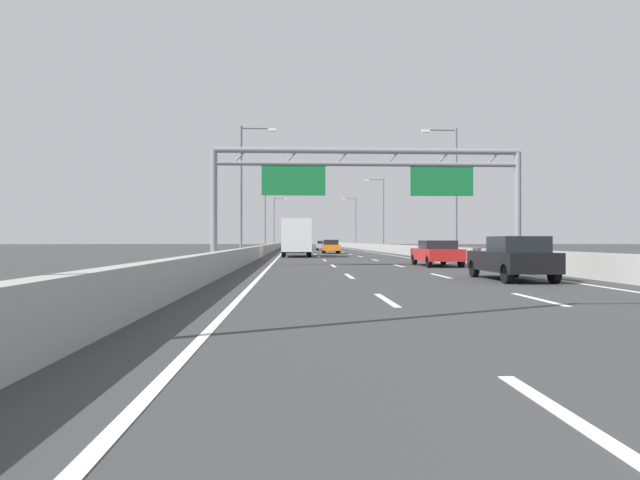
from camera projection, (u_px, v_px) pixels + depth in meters
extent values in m
plane|color=#38383A|center=(316.00, 248.00, 100.80)|extent=(260.00, 260.00, 0.00)
cube|color=white|center=(579.00, 424.00, 4.31)|extent=(0.16, 3.00, 0.01)
cube|color=white|center=(386.00, 300.00, 13.31)|extent=(0.16, 3.00, 0.01)
cube|color=white|center=(349.00, 276.00, 22.30)|extent=(0.16, 3.00, 0.01)
cube|color=white|center=(333.00, 266.00, 31.29)|extent=(0.16, 3.00, 0.01)
cube|color=white|center=(325.00, 260.00, 40.28)|extent=(0.16, 3.00, 0.01)
cube|color=white|center=(319.00, 257.00, 49.27)|extent=(0.16, 3.00, 0.01)
cube|color=white|center=(315.00, 254.00, 58.26)|extent=(0.16, 3.00, 0.01)
cube|color=white|center=(312.00, 252.00, 67.25)|extent=(0.16, 3.00, 0.01)
cube|color=white|center=(310.00, 251.00, 76.24)|extent=(0.16, 3.00, 0.01)
cube|color=white|center=(308.00, 250.00, 85.23)|extent=(0.16, 3.00, 0.01)
cube|color=white|center=(307.00, 249.00, 94.22)|extent=(0.16, 3.00, 0.01)
cube|color=white|center=(306.00, 248.00, 103.21)|extent=(0.16, 3.00, 0.01)
cube|color=white|center=(305.00, 248.00, 112.20)|extent=(0.16, 3.00, 0.01)
cube|color=white|center=(304.00, 247.00, 121.19)|extent=(0.16, 3.00, 0.01)
cube|color=white|center=(303.00, 247.00, 130.19)|extent=(0.16, 3.00, 0.01)
cube|color=white|center=(303.00, 246.00, 139.18)|extent=(0.16, 3.00, 0.01)
cube|color=white|center=(302.00, 246.00, 148.17)|extent=(0.16, 3.00, 0.01)
cube|color=white|center=(302.00, 246.00, 157.16)|extent=(0.16, 3.00, 0.01)
cube|color=white|center=(539.00, 299.00, 13.47)|extent=(0.16, 3.00, 0.01)
cube|color=white|center=(441.00, 276.00, 22.46)|extent=(0.16, 3.00, 0.01)
cube|color=white|center=(399.00, 266.00, 31.45)|extent=(0.16, 3.00, 0.01)
cube|color=white|center=(375.00, 260.00, 40.44)|extent=(0.16, 3.00, 0.01)
cube|color=white|center=(361.00, 257.00, 49.43)|extent=(0.16, 3.00, 0.01)
cube|color=white|center=(350.00, 254.00, 58.42)|extent=(0.16, 3.00, 0.01)
cube|color=white|center=(343.00, 252.00, 67.41)|extent=(0.16, 3.00, 0.01)
cube|color=white|center=(337.00, 251.00, 76.40)|extent=(0.16, 3.00, 0.01)
cube|color=white|center=(333.00, 250.00, 85.39)|extent=(0.16, 3.00, 0.01)
cube|color=white|center=(329.00, 249.00, 94.39)|extent=(0.16, 3.00, 0.01)
cube|color=white|center=(326.00, 248.00, 103.38)|extent=(0.16, 3.00, 0.01)
cube|color=white|center=(323.00, 248.00, 112.37)|extent=(0.16, 3.00, 0.01)
cube|color=white|center=(321.00, 247.00, 121.36)|extent=(0.16, 3.00, 0.01)
cube|color=white|center=(319.00, 247.00, 130.35)|extent=(0.16, 3.00, 0.01)
cube|color=white|center=(318.00, 246.00, 139.34)|extent=(0.16, 3.00, 0.01)
cube|color=white|center=(316.00, 246.00, 148.33)|extent=(0.16, 3.00, 0.01)
cube|color=white|center=(315.00, 246.00, 157.32)|extent=(0.16, 3.00, 0.01)
cube|color=white|center=(286.00, 250.00, 88.57)|extent=(0.16, 176.00, 0.01)
cube|color=white|center=(353.00, 249.00, 89.05)|extent=(0.16, 176.00, 0.01)
cube|color=#9E9E99|center=(279.00, 245.00, 110.47)|extent=(0.45, 220.00, 0.95)
cube|color=#9E9E99|center=(350.00, 245.00, 111.10)|extent=(0.45, 220.00, 0.95)
cylinder|color=gray|center=(214.00, 208.00, 30.34)|extent=(0.36, 0.36, 6.20)
cylinder|color=gray|center=(518.00, 209.00, 31.08)|extent=(0.36, 0.36, 6.20)
cylinder|color=gray|center=(368.00, 151.00, 30.71)|extent=(16.37, 0.32, 0.32)
cylinder|color=gray|center=(368.00, 164.00, 30.71)|extent=(16.37, 0.26, 0.26)
cylinder|color=gray|center=(240.00, 157.00, 30.40)|extent=(0.74, 0.10, 0.74)
cylinder|color=gray|center=(291.00, 157.00, 30.53)|extent=(0.74, 0.10, 0.74)
cylinder|color=gray|center=(342.00, 157.00, 30.65)|extent=(0.74, 0.10, 0.74)
cylinder|color=gray|center=(393.00, 158.00, 30.77)|extent=(0.74, 0.10, 0.74)
cylinder|color=gray|center=(443.00, 158.00, 30.90)|extent=(0.74, 0.10, 0.74)
cylinder|color=gray|center=(493.00, 158.00, 31.02)|extent=(0.74, 0.10, 0.74)
cube|color=#146B33|center=(294.00, 180.00, 30.53)|extent=(3.40, 0.12, 1.60)
cube|color=#146B33|center=(442.00, 181.00, 30.89)|extent=(3.40, 0.12, 1.60)
cylinder|color=slate|center=(241.00, 193.00, 40.52)|extent=(0.20, 0.20, 9.50)
cylinder|color=slate|center=(257.00, 128.00, 40.58)|extent=(2.20, 0.12, 0.12)
cube|color=#F2EAC6|center=(272.00, 130.00, 40.63)|extent=(0.56, 0.28, 0.20)
cylinder|color=slate|center=(456.00, 194.00, 41.22)|extent=(0.20, 0.20, 9.50)
cylinder|color=slate|center=(441.00, 130.00, 41.17)|extent=(2.20, 0.12, 0.12)
cube|color=#F2EAC6|center=(426.00, 131.00, 41.12)|extent=(0.56, 0.28, 0.20)
cylinder|color=slate|center=(265.00, 215.00, 74.03)|extent=(0.20, 0.20, 9.50)
cylinder|color=slate|center=(274.00, 179.00, 74.08)|extent=(2.20, 0.12, 0.12)
cube|color=#F2EAC6|center=(282.00, 180.00, 74.13)|extent=(0.56, 0.28, 0.20)
cylinder|color=slate|center=(383.00, 215.00, 74.73)|extent=(0.20, 0.20, 9.50)
cylinder|color=slate|center=(375.00, 180.00, 74.68)|extent=(2.20, 0.12, 0.12)
cube|color=#F2EAC6|center=(367.00, 180.00, 74.63)|extent=(0.56, 0.28, 0.20)
cylinder|color=slate|center=(274.00, 223.00, 107.54)|extent=(0.20, 0.20, 9.50)
cylinder|color=slate|center=(280.00, 198.00, 107.59)|extent=(2.20, 0.12, 0.12)
cube|color=#F2EAC6|center=(286.00, 199.00, 107.64)|extent=(0.56, 0.28, 0.20)
cylinder|color=slate|center=(356.00, 223.00, 108.23)|extent=(0.20, 0.20, 9.50)
cylinder|color=slate|center=(350.00, 198.00, 108.19)|extent=(2.20, 0.12, 0.12)
cube|color=#F2EAC6|center=(344.00, 199.00, 108.14)|extent=(0.56, 0.28, 0.20)
cube|color=silver|center=(295.00, 247.00, 65.48)|extent=(1.85, 4.70, 0.65)
cube|color=black|center=(295.00, 242.00, 64.86)|extent=(1.63, 1.89, 0.48)
cylinder|color=black|center=(288.00, 250.00, 67.24)|extent=(0.22, 0.64, 0.64)
cylinder|color=black|center=(302.00, 250.00, 67.31)|extent=(0.22, 0.64, 0.64)
cylinder|color=black|center=(288.00, 250.00, 63.65)|extent=(0.22, 0.64, 0.64)
cylinder|color=black|center=(303.00, 250.00, 63.72)|extent=(0.22, 0.64, 0.64)
cube|color=#1E7A38|center=(295.00, 245.00, 91.74)|extent=(1.78, 4.27, 0.62)
cube|color=black|center=(295.00, 242.00, 91.21)|extent=(1.57, 1.77, 0.45)
cylinder|color=black|center=(290.00, 247.00, 93.28)|extent=(0.22, 0.64, 0.64)
cylinder|color=black|center=(300.00, 247.00, 93.35)|extent=(0.22, 0.64, 0.64)
cylinder|color=black|center=(290.00, 247.00, 90.12)|extent=(0.22, 0.64, 0.64)
cylinder|color=black|center=(300.00, 247.00, 90.19)|extent=(0.22, 0.64, 0.64)
cube|color=black|center=(511.00, 261.00, 20.14)|extent=(1.77, 4.46, 0.68)
cube|color=black|center=(518.00, 244.00, 19.51)|extent=(1.56, 1.87, 0.54)
cylinder|color=black|center=(474.00, 269.00, 21.78)|extent=(0.22, 0.64, 0.64)
cylinder|color=black|center=(514.00, 269.00, 21.85)|extent=(0.22, 0.64, 0.64)
cylinder|color=black|center=(507.00, 274.00, 18.42)|extent=(0.22, 0.64, 0.64)
cylinder|color=black|center=(554.00, 274.00, 18.49)|extent=(0.22, 0.64, 0.64)
cube|color=#A8ADB2|center=(323.00, 246.00, 83.06)|extent=(1.81, 4.17, 0.61)
cube|color=black|center=(323.00, 242.00, 82.98)|extent=(1.60, 1.90, 0.43)
cylinder|color=black|center=(317.00, 248.00, 84.56)|extent=(0.22, 0.64, 0.64)
cylinder|color=black|center=(328.00, 248.00, 84.63)|extent=(0.22, 0.64, 0.64)
cylinder|color=black|center=(318.00, 248.00, 81.49)|extent=(0.22, 0.64, 0.64)
cylinder|color=black|center=(329.00, 248.00, 81.57)|extent=(0.22, 0.64, 0.64)
cube|color=orange|center=(331.00, 248.00, 62.47)|extent=(1.78, 4.52, 0.62)
cube|color=black|center=(331.00, 242.00, 62.69)|extent=(1.57, 2.13, 0.54)
cylinder|color=black|center=(323.00, 250.00, 64.14)|extent=(0.22, 0.64, 0.64)
cylinder|color=black|center=(337.00, 250.00, 64.22)|extent=(0.22, 0.64, 0.64)
cylinder|color=black|center=(324.00, 251.00, 60.73)|extent=(0.22, 0.64, 0.64)
cylinder|color=black|center=(339.00, 251.00, 60.80)|extent=(0.22, 0.64, 0.64)
cube|color=red|center=(437.00, 254.00, 31.20)|extent=(1.90, 4.66, 0.63)
cube|color=black|center=(438.00, 245.00, 30.97)|extent=(1.67, 2.07, 0.45)
cylinder|color=black|center=(414.00, 259.00, 32.94)|extent=(0.22, 0.64, 0.64)
cylinder|color=black|center=(443.00, 259.00, 33.02)|extent=(0.22, 0.64, 0.64)
cylinder|color=black|center=(429.00, 261.00, 29.39)|extent=(0.22, 0.64, 0.64)
cylinder|color=black|center=(461.00, 261.00, 29.46)|extent=(0.22, 0.64, 0.64)
cube|color=#B21E19|center=(296.00, 240.00, 52.54)|extent=(2.45, 2.19, 2.02)
cube|color=silver|center=(296.00, 235.00, 48.54)|extent=(2.45, 5.42, 2.71)
cylinder|color=black|center=(284.00, 250.00, 52.68)|extent=(0.28, 0.96, 0.96)
cylinder|color=black|center=(308.00, 250.00, 52.78)|extent=(0.28, 0.96, 0.96)
cylinder|color=black|center=(283.00, 252.00, 47.18)|extent=(0.28, 0.96, 0.96)
cylinder|color=black|center=(310.00, 252.00, 47.28)|extent=(0.28, 0.96, 0.96)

